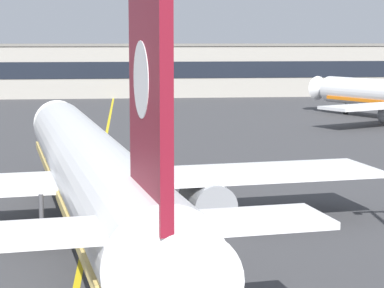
% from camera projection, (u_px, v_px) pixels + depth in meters
% --- Properties ---
extents(taxiway_centreline, '(4.85, 179.95, 0.01)m').
position_uv_depth(taxiway_centreline, '(97.00, 181.00, 53.58)').
color(taxiway_centreline, yellow).
rests_on(taxiway_centreline, ground).
extents(airliner_foreground, '(32.36, 41.44, 11.65)m').
position_uv_depth(airliner_foreground, '(90.00, 169.00, 38.65)').
color(airliner_foreground, white).
rests_on(airliner_foreground, ground).
extents(safety_cone_by_nose_gear, '(0.44, 0.44, 0.55)m').
position_uv_depth(safety_cone_by_nose_gear, '(105.00, 174.00, 54.68)').
color(safety_cone_by_nose_gear, orange).
rests_on(safety_cone_by_nose_gear, ground).
extents(terminal_building, '(130.93, 12.40, 9.15)m').
position_uv_depth(terminal_building, '(138.00, 70.00, 133.05)').
color(terminal_building, '#9E998E').
rests_on(terminal_building, ground).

